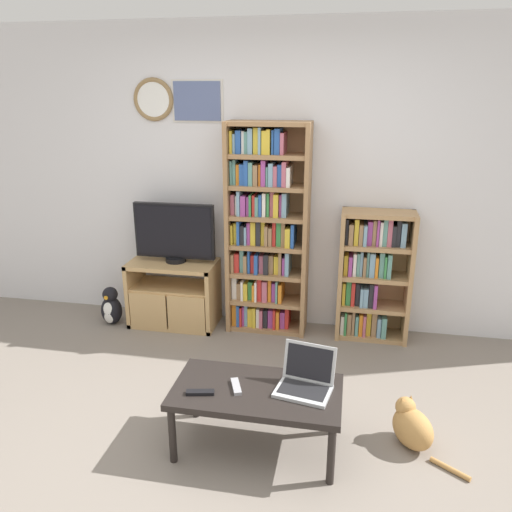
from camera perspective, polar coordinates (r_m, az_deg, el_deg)
The scene contains 12 objects.
ground_plane at distance 3.14m, azimuth -4.32°, elevation -22.38°, with size 18.00×18.00×0.00m, color gray.
wall_back at distance 4.35m, azimuth 1.88°, elevation 8.63°, with size 6.31×0.09×2.60m.
tv_stand at distance 4.59m, azimuth -9.40°, elevation -4.23°, with size 0.78×0.42×0.59m.
television at distance 4.42m, azimuth -9.30°, elevation 2.64°, with size 0.72×0.18×0.53m.
bookshelf_tall at distance 4.27m, azimuth 0.98°, elevation 2.81°, with size 0.69×0.30×1.81m.
bookshelf_short at distance 4.32m, azimuth 13.01°, elevation -2.14°, with size 0.60×0.29×1.12m.
coffee_table at distance 3.02m, azimuth 0.09°, elevation -15.64°, with size 0.98×0.52×0.40m.
laptop at distance 2.98m, azimuth 5.71°, elevation -13.81°, with size 0.35×0.32×0.24m.
remote_near_laptop at distance 2.96m, azimuth -6.40°, elevation -15.23°, with size 0.17×0.08×0.02m.
remote_far_from_laptop at distance 3.00m, azimuth -2.28°, elevation -14.67°, with size 0.10×0.17×0.02m.
cat at distance 3.30m, azimuth 17.35°, elevation -18.06°, with size 0.46×0.44×0.29m.
penguin_figurine at distance 4.76m, azimuth -16.24°, elevation -5.66°, with size 0.19×0.17×0.36m.
Camera 1 is at (0.66, -2.28, 2.05)m, focal length 35.00 mm.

